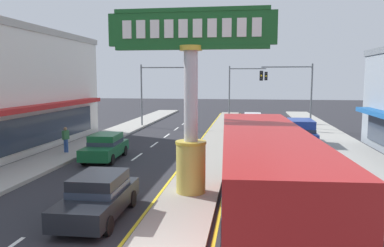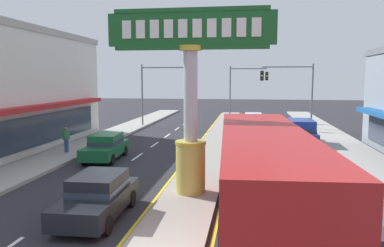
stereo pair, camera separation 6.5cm
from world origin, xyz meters
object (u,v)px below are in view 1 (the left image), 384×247
Objects in this scene: bus_near_right_lane at (264,176)px; sedan_kerb_right at (105,146)px; suv_far_right_lane at (300,132)px; traffic_light_right_side at (292,85)px; sedan_near_left_lane at (98,196)px; district_sign at (191,101)px; sedan_far_left_oncoming at (252,121)px; pedestrian_near_kerb at (66,138)px; traffic_light_left_side at (159,84)px; traffic_light_median_far at (243,84)px.

sedan_kerb_right is (-8.91, 9.82, -1.08)m from bus_near_right_lane.
traffic_light_right_side is at bearing 88.06° from suv_far_right_lane.
bus_near_right_lane is 2.61× the size of sedan_near_left_lane.
suv_far_right_lane is at bearing 60.46° from sedan_near_left_lane.
district_sign reaches higher than sedan_far_left_oncoming.
district_sign reaches higher than pedestrian_near_kerb.
traffic_light_left_side is 26.74m from bus_near_right_lane.
sedan_kerb_right is (0.28, -15.17, -3.46)m from traffic_light_left_side.
traffic_light_right_side is 0.55× the size of bus_near_right_lane.
traffic_light_median_far is 1.42× the size of sedan_kerb_right.
suv_far_right_lane is at bearing 28.19° from sedan_kerb_right.
district_sign reaches higher than traffic_light_right_side.
traffic_light_right_side is 1.34× the size of suv_far_right_lane.
sedan_far_left_oncoming is at bearing 90.00° from bus_near_right_lane.
sedan_near_left_lane and sedan_far_left_oncoming have the same top height.
bus_near_right_lane is at bearing -42.04° from pedestrian_near_kerb.
district_sign is 22.32m from traffic_light_left_side.
sedan_far_left_oncoming and sedan_kerb_right have the same top height.
traffic_light_right_side is at bearing 73.21° from district_sign.
pedestrian_near_kerb is at bearing -129.49° from sedan_far_left_oncoming.
suv_far_right_lane is at bearing -69.28° from sedan_far_left_oncoming.
suv_far_right_lane is 18.08m from sedan_near_left_lane.
suv_far_right_lane is 13.86m from sedan_kerb_right.
sedan_kerb_right is (-12.50, -14.98, -3.46)m from traffic_light_right_side.
traffic_light_left_side is 1.00× the size of traffic_light_right_side.
traffic_light_right_side is 1.43× the size of sedan_near_left_lane.
pedestrian_near_kerb is (-11.86, -14.40, 0.30)m from sedan_far_left_oncoming.
bus_near_right_lane is (1.02, -30.66, -2.33)m from traffic_light_median_far.
traffic_light_left_side and traffic_light_median_far have the same top height.
traffic_light_right_side is at bearing -4.68° from sedan_far_left_oncoming.
sedan_far_left_oncoming is 0.98× the size of sedan_kerb_right.
traffic_light_left_side is 1.44× the size of sedan_far_left_oncoming.
pedestrian_near_kerb is at bearing -159.49° from suv_far_right_lane.
pedestrian_near_kerb is at bearing 141.96° from district_sign.
traffic_light_median_far is 22.55m from sedan_kerb_right.
suv_far_right_lane is 1.06× the size of sedan_near_left_lane.
sedan_near_left_lane is at bearing -58.16° from pedestrian_near_kerb.
traffic_light_right_side is 26.08m from sedan_near_left_lane.
suv_far_right_lane is (6.11, 12.76, -2.95)m from district_sign.
traffic_light_left_side reaches higher than pedestrian_near_kerb.
traffic_light_median_far is 6.61m from sedan_far_left_oncoming.
sedan_far_left_oncoming is at bearing 59.72° from sedan_kerb_right.
bus_near_right_lane reaches higher than pedestrian_near_kerb.
sedan_far_left_oncoming is at bearing 50.51° from pedestrian_near_kerb.
district_sign is at bearing -73.36° from traffic_light_left_side.
district_sign reaches higher than traffic_light_median_far.
traffic_light_median_far reaches higher than suv_far_right_lane.
traffic_light_left_side is 3.84× the size of pedestrian_near_kerb.
sedan_far_left_oncoming is 2.67× the size of pedestrian_near_kerb.
suv_far_right_lane is 2.86× the size of pedestrian_near_kerb.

